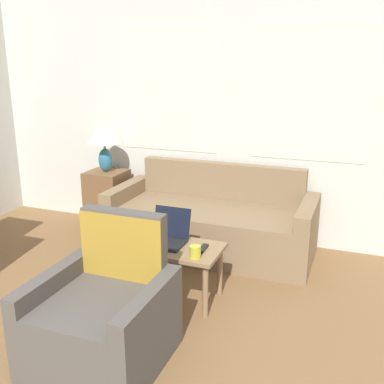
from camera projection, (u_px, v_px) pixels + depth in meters
name	position (u px, v px, depth m)	size (l,w,h in m)	color
wall_back	(243.00, 115.00, 4.55)	(6.86, 0.06, 2.60)	silver
couch	(212.00, 223.00, 4.50)	(2.00, 0.85, 0.83)	#846B4C
armchair	(105.00, 318.00, 2.83)	(0.79, 0.76, 0.90)	#514C47
side_table	(108.00, 200.00, 5.05)	(0.40, 0.40, 0.66)	brown
table_lamp	(104.00, 137.00, 4.85)	(0.37, 0.37, 0.54)	teal
coffee_table	(169.00, 253.00, 3.53)	(0.83, 0.45, 0.45)	#8E704C
laptop	(167.00, 235.00, 3.56)	(0.31, 0.31, 0.26)	black
cup_navy	(195.00, 252.00, 3.28)	(0.08, 0.08, 0.09)	gold
cup_yellow	(141.00, 229.00, 3.74)	(0.07, 0.07, 0.08)	white
tv_remote	(203.00, 248.00, 3.43)	(0.05, 0.15, 0.02)	black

